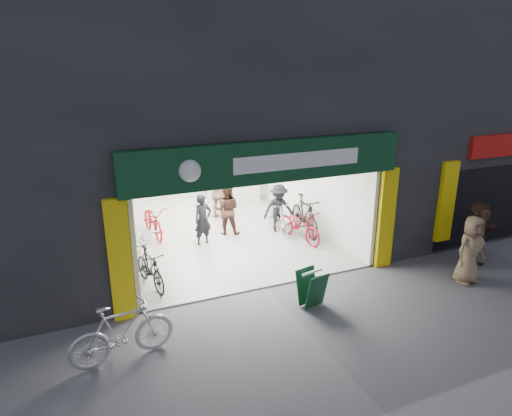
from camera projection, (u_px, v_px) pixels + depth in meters
ground at (267, 288)px, 10.72m from camera, size 60.00×60.00×0.00m
building at (229, 86)px, 14.07m from camera, size 17.00×10.27×8.00m
bike_left_front at (143, 244)px, 12.03m from camera, size 0.77×1.90×0.98m
bike_left_midfront at (150, 268)px, 10.62m from camera, size 0.75×1.65×0.96m
bike_left_midback at (153, 220)px, 13.73m from camera, size 0.79×1.92×0.99m
bike_left_back at (125, 215)px, 14.23m from camera, size 0.65×1.65×0.97m
bike_right_front at (305, 215)px, 13.89m from camera, size 0.77×2.02×1.19m
bike_right_mid at (300, 225)px, 13.35m from camera, size 0.96×1.92×0.96m
bike_right_back at (277, 216)px, 14.09m from camera, size 0.57×1.72×1.02m
parked_bike at (122, 332)px, 8.01m from camera, size 1.91×0.75×1.12m
customer_a at (203, 220)px, 12.96m from camera, size 0.63×0.50×1.52m
customer_b at (227, 210)px, 13.73m from camera, size 0.96×0.87×1.59m
customer_c at (279, 209)px, 13.90m from camera, size 1.03×0.63×1.54m
customer_d at (219, 194)px, 15.06m from camera, size 1.02×1.02×1.74m
pedestrian_near at (470, 250)px, 10.76m from camera, size 0.85×0.58×1.67m
pedestrian_far at (477, 235)px, 11.55m from camera, size 1.70×1.02×1.75m
sandwich_board at (312, 287)px, 9.82m from camera, size 0.61×0.62×0.80m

